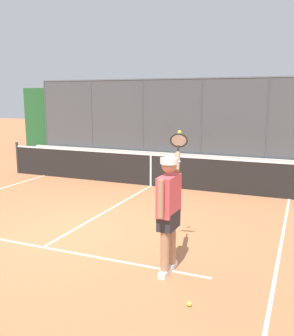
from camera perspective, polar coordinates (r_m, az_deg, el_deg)
name	(u,v)px	position (r m, az deg, el deg)	size (l,w,h in m)	color
ground_plane	(71,232)	(7.66, -11.41, -9.36)	(60.00, 60.00, 0.00)	#B76B42
court_line_markings	(32,253)	(6.82, -16.88, -12.18)	(7.74, 9.18, 0.01)	white
fence_backdrop	(205,122)	(16.97, 8.71, 6.89)	(19.09, 1.37, 3.37)	#474C51
tennis_net	(151,169)	(11.11, 0.59, -0.22)	(9.95, 0.09, 1.07)	#2D2D2D
tennis_player	(169,205)	(5.57, 3.32, -5.64)	(0.45, 1.44, 2.04)	silver
tennis_ball_near_net	(189,304)	(5.09, 6.36, -19.65)	(0.07, 0.07, 0.07)	#C1D138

